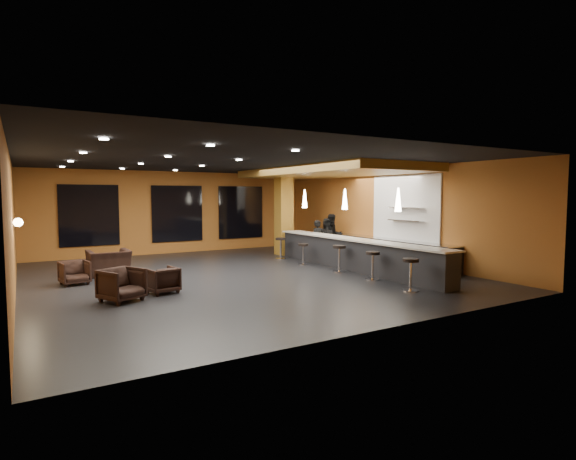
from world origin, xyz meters
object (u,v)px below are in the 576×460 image
staff_b (333,235)px  bar_stool_3 (303,251)px  armchair_b (162,280)px  bar_stool_0 (411,270)px  armchair_c (75,273)px  pendant_0 (398,200)px  pendant_1 (345,199)px  bar_stool_2 (339,255)px  bar_counter (354,255)px  prep_counter (388,252)px  column (284,213)px  bar_stool_1 (373,262)px  armchair_d (109,263)px  armchair_a (122,285)px  staff_c (327,237)px  pendant_2 (305,199)px  bar_stool_4 (281,245)px  staff_a (318,239)px

staff_b → bar_stool_3: size_ratio=2.28×
armchair_b → bar_stool_0: size_ratio=0.85×
armchair_c → bar_stool_0: (7.36, -5.43, 0.21)m
bar_stool_0 → pendant_0: bearing=57.4°
pendant_1 → bar_stool_2: pendant_1 is taller
bar_counter → pendant_1: pendant_1 is taller
prep_counter → pendant_0: (-2.00, -2.50, 1.92)m
column → bar_stool_1: (-0.68, -6.30, -1.21)m
bar_stool_1 → bar_stool_2: 1.61m
pendant_0 → pendant_1: 2.50m
armchair_c → staff_b: bearing=-3.1°
pendant_1 → armchair_b: 6.80m
bar_stool_2 → prep_counter: bearing=12.4°
pendant_0 → pendant_1: (0.00, 2.50, 0.00)m
bar_counter → armchair_d: bearing=156.7°
column → armchair_d: (-7.17, -1.51, -1.36)m
staff_b → armchair_a: bearing=-137.5°
pendant_1 → staff_c: 3.39m
column → staff_b: bearing=-47.2°
bar_counter → staff_c: (1.25, 3.23, 0.28)m
bar_stool_2 → column: bearing=81.9°
pendant_0 → armchair_b: size_ratio=0.96×
bar_stool_3 → pendant_2: bearing=55.1°
staff_b → bar_stool_4: 2.28m
pendant_1 → bar_stool_0: 4.37m
prep_counter → bar_stool_2: size_ratio=6.92×
armchair_d → bar_stool_4: 6.38m
prep_counter → staff_a: size_ratio=3.95×
armchair_a → bar_stool_2: bar_stool_2 is taller
bar_counter → bar_stool_2: 0.68m
pendant_2 → armchair_d: 7.44m
pendant_0 → bar_stool_0: (-0.88, -1.38, -1.80)m
staff_a → bar_stool_2: 3.14m
pendant_2 → bar_stool_0: bearing=-97.9°
bar_counter → armchair_c: bearing=166.1°
prep_counter → pendant_2: 3.73m
column → bar_stool_4: column is taller
bar_counter → staff_b: 3.40m
pendant_2 → armchair_c: pendant_2 is taller
bar_stool_3 → bar_stool_1: bearing=-87.5°
bar_counter → column: 4.77m
armchair_d → armchair_a: bearing=83.8°
bar_stool_3 → staff_c: bearing=34.4°
prep_counter → armchair_a: (-9.50, -1.20, -0.04)m
armchair_c → bar_stool_2: size_ratio=0.84×
column → pendant_1: 4.14m
staff_c → bar_stool_1: 5.30m
pendant_0 → pendant_2: (0.00, 5.00, 0.00)m
bar_stool_2 → bar_stool_4: size_ratio=1.04×
bar_counter → pendant_0: (0.00, -2.00, 1.85)m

